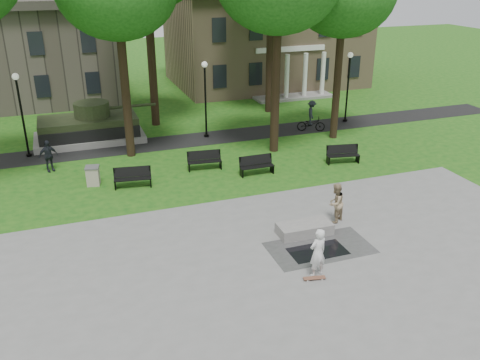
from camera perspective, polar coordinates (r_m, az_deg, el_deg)
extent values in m
plane|color=#154D12|center=(21.47, 4.16, -5.03)|extent=(120.00, 120.00, 0.00)
cube|color=gray|center=(17.70, 10.78, -12.14)|extent=(22.00, 16.00, 0.02)
cube|color=black|center=(31.92, -4.49, 4.62)|extent=(44.00, 2.60, 0.01)
cube|color=#9E8460|center=(47.17, 2.78, 15.68)|extent=(16.00, 11.00, 8.00)
cube|color=silver|center=(42.22, 5.69, 14.45)|extent=(6.00, 0.30, 0.40)
cube|color=#4C443D|center=(44.34, -24.21, 12.75)|extent=(15.00, 10.00, 7.20)
cylinder|color=black|center=(28.61, -12.77, 10.25)|extent=(0.48, 0.48, 8.00)
cylinder|color=black|center=(28.75, 4.03, 11.14)|extent=(0.50, 0.50, 8.32)
cylinder|color=black|center=(31.70, 10.91, 11.33)|extent=(0.46, 0.46, 7.68)
cylinder|color=black|center=(34.19, -9.92, 13.61)|extent=(0.54, 0.54, 9.28)
cylinder|color=black|center=(37.12, 3.36, 14.14)|extent=(0.50, 0.50, 8.64)
cylinder|color=black|center=(30.67, -23.20, 6.31)|extent=(0.12, 0.12, 4.40)
sphere|color=silver|center=(30.15, -23.91, 10.57)|extent=(0.36, 0.36, 0.36)
cylinder|color=black|center=(31.28, -22.60, 2.61)|extent=(0.32, 0.32, 0.16)
cylinder|color=black|center=(31.70, -3.89, 8.64)|extent=(0.12, 0.12, 4.40)
sphere|color=silver|center=(31.20, -4.00, 12.82)|extent=(0.36, 0.36, 0.36)
cylinder|color=black|center=(32.30, -3.78, 5.00)|extent=(0.32, 0.32, 0.16)
cylinder|color=black|center=(35.66, 11.98, 9.83)|extent=(0.12, 0.12, 4.40)
sphere|color=silver|center=(35.21, 12.30, 13.55)|extent=(0.36, 0.36, 0.36)
cylinder|color=black|center=(36.19, 11.70, 6.57)|extent=(0.32, 0.32, 0.16)
cube|color=gray|center=(32.81, -16.50, 4.59)|extent=(6.50, 3.40, 0.40)
cube|color=#2E351C|center=(32.59, -16.65, 5.84)|extent=(5.80, 2.80, 1.10)
cube|color=black|center=(31.36, -16.42, 4.81)|extent=(5.80, 0.35, 0.70)
cube|color=black|center=(33.94, -16.78, 6.14)|extent=(5.80, 0.35, 0.70)
cylinder|color=#2E351C|center=(32.34, -16.32, 7.60)|extent=(2.10, 2.10, 0.90)
cylinder|color=#2E351C|center=(32.53, -12.26, 8.09)|extent=(3.20, 0.18, 0.18)
cube|color=black|center=(19.74, 8.72, -7.91)|extent=(2.20, 1.20, 0.00)
cube|color=gray|center=(20.77, 7.25, -5.44)|extent=(2.22, 1.05, 0.45)
cube|color=brown|center=(18.11, 8.34, -10.89)|extent=(0.80, 0.35, 0.07)
imported|color=silver|center=(17.87, 8.72, -8.07)|extent=(0.74, 0.56, 1.83)
imported|color=#9B8664|center=(21.62, 10.68, -2.54)|extent=(1.06, 0.99, 1.74)
imported|color=black|center=(28.36, -20.73, 2.53)|extent=(1.08, 0.72, 1.70)
imported|color=black|center=(33.59, 7.98, 6.25)|extent=(1.90, 1.29, 0.95)
imported|color=#20242A|center=(33.38, 8.05, 7.50)|extent=(0.94, 1.17, 1.58)
cube|color=black|center=(25.25, -11.96, 0.12)|extent=(1.85, 0.71, 0.05)
cube|color=black|center=(25.34, -12.09, 0.92)|extent=(1.80, 0.42, 0.50)
cube|color=black|center=(25.26, -13.82, -0.61)|extent=(0.13, 0.45, 0.45)
cube|color=black|center=(25.45, -10.03, -0.10)|extent=(0.13, 0.45, 0.45)
cube|color=black|center=(26.94, -3.99, 2.07)|extent=(1.84, 0.66, 0.05)
cube|color=black|center=(27.04, -4.14, 2.82)|extent=(1.81, 0.36, 0.50)
cube|color=black|center=(26.83, -5.72, 1.40)|extent=(0.11, 0.45, 0.45)
cube|color=black|center=(27.25, -2.26, 1.85)|extent=(0.11, 0.45, 0.45)
cube|color=black|center=(26.24, 1.92, 1.52)|extent=(1.80, 0.45, 0.05)
cube|color=black|center=(26.32, 1.75, 2.29)|extent=(1.80, 0.16, 0.50)
cube|color=black|center=(26.04, 0.17, 0.83)|extent=(0.06, 0.45, 0.45)
cube|color=black|center=(26.62, 3.62, 1.29)|extent=(0.06, 0.45, 0.45)
cube|color=black|center=(28.32, 11.51, 2.72)|extent=(1.85, 0.77, 0.05)
cube|color=black|center=(28.40, 11.33, 3.43)|extent=(1.80, 0.47, 0.50)
cube|color=black|center=(27.99, 9.97, 2.10)|extent=(0.14, 0.45, 0.45)
cube|color=black|center=(28.83, 12.93, 2.48)|extent=(0.14, 0.45, 0.45)
cube|color=#AEA18F|center=(26.05, -16.17, 0.41)|extent=(0.70, 0.70, 0.90)
cube|color=#4C4C4C|center=(25.88, -16.29, 1.39)|extent=(0.77, 0.77, 0.06)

